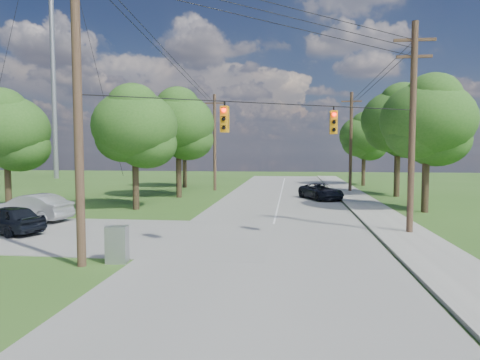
# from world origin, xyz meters

# --- Properties ---
(ground) EXTENTS (140.00, 140.00, 0.00)m
(ground) POSITION_xyz_m (0.00, 0.00, 0.00)
(ground) COLOR #32591D
(ground) RESTS_ON ground
(main_road) EXTENTS (10.00, 100.00, 0.03)m
(main_road) POSITION_xyz_m (2.00, 5.00, 0.01)
(main_road) COLOR gray
(main_road) RESTS_ON ground
(sidewalk_east) EXTENTS (2.60, 100.00, 0.12)m
(sidewalk_east) POSITION_xyz_m (8.70, 5.00, 0.06)
(sidewalk_east) COLOR #A9A89E
(sidewalk_east) RESTS_ON ground
(pole_sw) EXTENTS (2.00, 0.32, 12.00)m
(pole_sw) POSITION_xyz_m (-4.60, 0.40, 6.23)
(pole_sw) COLOR brown
(pole_sw) RESTS_ON ground
(pole_ne) EXTENTS (2.00, 0.32, 10.50)m
(pole_ne) POSITION_xyz_m (8.90, 8.00, 5.47)
(pole_ne) COLOR brown
(pole_ne) RESTS_ON ground
(pole_north_e) EXTENTS (2.00, 0.32, 10.00)m
(pole_north_e) POSITION_xyz_m (8.90, 30.00, 5.13)
(pole_north_e) COLOR brown
(pole_north_e) RESTS_ON ground
(pole_north_w) EXTENTS (2.00, 0.32, 10.00)m
(pole_north_w) POSITION_xyz_m (-5.00, 30.00, 5.13)
(pole_north_w) COLOR brown
(pole_north_w) RESTS_ON ground
(power_lines) EXTENTS (13.93, 29.62, 4.93)m
(power_lines) POSITION_xyz_m (1.50, 11.54, 9.15)
(power_lines) COLOR black
(power_lines) RESTS_ON ground
(traffic_signals) EXTENTS (4.91, 3.27, 1.05)m
(traffic_signals) POSITION_xyz_m (2.55, 4.43, 5.50)
(traffic_signals) COLOR orange
(traffic_signals) RESTS_ON ground
(radio_mast) EXTENTS (0.70, 0.70, 45.00)m
(radio_mast) POSITION_xyz_m (-32.00, 46.00, 22.50)
(radio_mast) COLOR #939598
(radio_mast) RESTS_ON ground
(tree_w_near) EXTENTS (6.00, 6.00, 8.40)m
(tree_w_near) POSITION_xyz_m (-8.00, 15.00, 5.92)
(tree_w_near) COLOR #483924
(tree_w_near) RESTS_ON ground
(tree_w_mid) EXTENTS (6.40, 6.40, 9.22)m
(tree_w_mid) POSITION_xyz_m (-7.00, 23.00, 6.58)
(tree_w_mid) COLOR #483924
(tree_w_mid) RESTS_ON ground
(tree_w_far) EXTENTS (6.00, 6.00, 8.73)m
(tree_w_far) POSITION_xyz_m (-9.00, 33.00, 6.25)
(tree_w_far) COLOR #483924
(tree_w_far) RESTS_ON ground
(tree_e_near) EXTENTS (6.20, 6.20, 8.81)m
(tree_e_near) POSITION_xyz_m (12.00, 16.00, 6.25)
(tree_e_near) COLOR #483924
(tree_e_near) RESTS_ON ground
(tree_e_mid) EXTENTS (6.60, 6.60, 9.64)m
(tree_e_mid) POSITION_xyz_m (12.50, 26.00, 6.91)
(tree_e_mid) COLOR #483924
(tree_e_mid) RESTS_ON ground
(tree_e_far) EXTENTS (5.80, 5.80, 8.32)m
(tree_e_far) POSITION_xyz_m (11.50, 38.00, 5.92)
(tree_e_far) COLOR #483924
(tree_e_far) RESTS_ON ground
(tree_cross_n) EXTENTS (5.60, 5.60, 7.91)m
(tree_cross_n) POSITION_xyz_m (-16.00, 12.50, 5.59)
(tree_cross_n) COLOR #483924
(tree_cross_n) RESTS_ON ground
(car_cross_dark) EXTENTS (4.56, 3.11, 1.44)m
(car_cross_dark) POSITION_xyz_m (-11.22, 5.65, 0.75)
(car_cross_dark) COLOR black
(car_cross_dark) RESTS_ON cross_road
(car_cross_silver) EXTENTS (5.10, 2.56, 1.60)m
(car_cross_silver) POSITION_xyz_m (-12.29, 9.30, 0.83)
(car_cross_silver) COLOR #A7A9AE
(car_cross_silver) RESTS_ON cross_road
(car_main_north) EXTENTS (4.07, 5.39, 1.36)m
(car_main_north) POSITION_xyz_m (5.50, 22.75, 0.71)
(car_main_north) COLOR black
(car_main_north) RESTS_ON main_road
(control_cabinet) EXTENTS (0.83, 0.64, 1.39)m
(control_cabinet) POSITION_xyz_m (-3.50, 1.00, 0.70)
(control_cabinet) COLOR #939598
(control_cabinet) RESTS_ON ground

